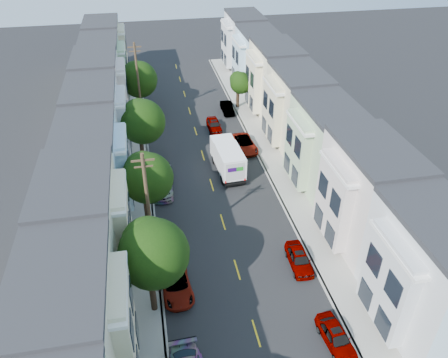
# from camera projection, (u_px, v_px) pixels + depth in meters

# --- Properties ---
(ground) EXTENTS (160.00, 160.00, 0.00)m
(ground) POSITION_uv_depth(u_px,v_px,m) (237.00, 270.00, 34.31)
(ground) COLOR black
(ground) RESTS_ON ground
(road_slab) EXTENTS (12.00, 70.00, 0.02)m
(road_slab) POSITION_uv_depth(u_px,v_px,m) (207.00, 169.00, 46.56)
(road_slab) COLOR black
(road_slab) RESTS_ON ground
(curb_left) EXTENTS (0.30, 70.00, 0.15)m
(curb_left) POSITION_uv_depth(u_px,v_px,m) (150.00, 175.00, 45.57)
(curb_left) COLOR gray
(curb_left) RESTS_ON ground
(curb_right) EXTENTS (0.30, 70.00, 0.15)m
(curb_right) POSITION_uv_depth(u_px,v_px,m) (262.00, 163.00, 47.48)
(curb_right) COLOR gray
(curb_right) RESTS_ON ground
(sidewalk_left) EXTENTS (2.60, 70.00, 0.15)m
(sidewalk_left) POSITION_uv_depth(u_px,v_px,m) (137.00, 176.00, 45.37)
(sidewalk_left) COLOR gray
(sidewalk_left) RESTS_ON ground
(sidewalk_right) EXTENTS (2.60, 70.00, 0.15)m
(sidewalk_right) POSITION_uv_depth(u_px,v_px,m) (273.00, 162.00, 47.69)
(sidewalk_right) COLOR gray
(sidewalk_right) RESTS_ON ground
(centerline) EXTENTS (0.12, 70.00, 0.01)m
(centerline) POSITION_uv_depth(u_px,v_px,m) (207.00, 169.00, 46.57)
(centerline) COLOR gold
(centerline) RESTS_ON ground
(townhouse_row_left) EXTENTS (5.00, 70.00, 8.50)m
(townhouse_row_left) POSITION_uv_depth(u_px,v_px,m) (100.00, 181.00, 44.81)
(townhouse_row_left) COLOR #A8C597
(townhouse_row_left) RESTS_ON ground
(townhouse_row_right) EXTENTS (5.00, 70.00, 8.50)m
(townhouse_row_right) POSITION_uv_depth(u_px,v_px,m) (306.00, 159.00, 48.33)
(townhouse_row_right) COLOR #A8C597
(townhouse_row_right) RESTS_ON ground
(tree_b) EXTENTS (4.70, 4.70, 7.68)m
(tree_b) POSITION_uv_depth(u_px,v_px,m) (152.00, 254.00, 28.18)
(tree_b) COLOR black
(tree_b) RESTS_ON ground
(tree_c) EXTENTS (4.42, 4.42, 6.84)m
(tree_c) POSITION_uv_depth(u_px,v_px,m) (146.00, 178.00, 36.83)
(tree_c) COLOR black
(tree_c) RESTS_ON ground
(tree_d) EXTENTS (4.70, 4.70, 7.31)m
(tree_d) POSITION_uv_depth(u_px,v_px,m) (142.00, 122.00, 44.97)
(tree_d) COLOR black
(tree_d) RESTS_ON ground
(tree_e) EXTENTS (4.70, 4.70, 6.93)m
(tree_e) POSITION_uv_depth(u_px,v_px,m) (138.00, 80.00, 55.98)
(tree_e) COLOR black
(tree_e) RESTS_ON ground
(tree_far_r) EXTENTS (2.92, 2.92, 4.96)m
(tree_far_r) POSITION_uv_depth(u_px,v_px,m) (240.00, 83.00, 57.90)
(tree_far_r) COLOR black
(tree_far_r) RESTS_ON ground
(utility_pole_near) EXTENTS (1.60, 0.26, 10.00)m
(utility_pole_near) POSITION_uv_depth(u_px,v_px,m) (149.00, 212.00, 32.10)
(utility_pole_near) COLOR #42301E
(utility_pole_near) RESTS_ON ground
(utility_pole_far) EXTENTS (1.60, 0.26, 10.00)m
(utility_pole_far) POSITION_uv_depth(u_px,v_px,m) (139.00, 83.00, 53.34)
(utility_pole_far) COLOR #42301E
(utility_pole_far) RESTS_ON ground
(fedex_truck) EXTENTS (2.40, 6.24, 3.00)m
(fedex_truck) POSITION_uv_depth(u_px,v_px,m) (228.00, 158.00, 45.35)
(fedex_truck) COLOR white
(fedex_truck) RESTS_ON ground
(lead_sedan) EXTENTS (1.59, 4.13, 1.34)m
(lead_sedan) POSITION_uv_depth(u_px,v_px,m) (214.00, 125.00, 53.83)
(lead_sedan) COLOR black
(lead_sedan) RESTS_ON ground
(parked_left_c) EXTENTS (2.46, 4.81, 1.30)m
(parked_left_c) POSITION_uv_depth(u_px,v_px,m) (176.00, 284.00, 32.20)
(parked_left_c) COLOR gray
(parked_left_c) RESTS_ON ground
(parked_left_d) EXTENTS (2.54, 5.20, 1.51)m
(parked_left_d) POSITION_uv_depth(u_px,v_px,m) (163.00, 184.00, 42.96)
(parked_left_d) COLOR #5C0D13
(parked_left_d) RESTS_ON ground
(parked_right_a) EXTENTS (1.89, 4.11, 1.29)m
(parked_right_a) POSITION_uv_depth(u_px,v_px,m) (336.00, 337.00, 28.41)
(parked_right_a) COLOR slate
(parked_right_a) RESTS_ON ground
(parked_right_b) EXTENTS (1.71, 4.15, 1.33)m
(parked_right_b) POSITION_uv_depth(u_px,v_px,m) (299.00, 259.00, 34.38)
(parked_right_b) COLOR #BDBDBD
(parked_right_b) RESTS_ON ground
(parked_right_c) EXTENTS (2.54, 4.97, 1.34)m
(parked_right_c) POSITION_uv_depth(u_px,v_px,m) (244.00, 144.00, 49.81)
(parked_right_c) COLOR black
(parked_right_c) RESTS_ON ground
(parked_right_d) EXTENTS (1.33, 3.77, 1.25)m
(parked_right_d) POSITION_uv_depth(u_px,v_px,m) (227.00, 108.00, 58.11)
(parked_right_d) COLOR black
(parked_right_d) RESTS_ON ground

